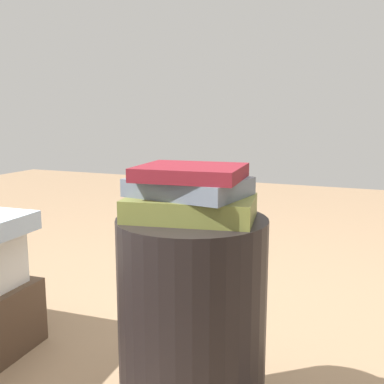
# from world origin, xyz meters

# --- Properties ---
(side_table) EXTENTS (0.35, 0.35, 0.54)m
(side_table) POSITION_xyz_m (0.00, 0.00, 0.27)
(side_table) COLOR black
(side_table) RESTS_ON ground_plane
(book_olive) EXTENTS (0.31, 0.22, 0.05)m
(book_olive) POSITION_xyz_m (0.00, 0.01, 0.57)
(book_olive) COLOR olive
(book_olive) RESTS_ON side_table
(book_slate) EXTENTS (0.27, 0.22, 0.04)m
(book_slate) POSITION_xyz_m (0.01, -0.01, 0.61)
(book_slate) COLOR slate
(book_slate) RESTS_ON book_olive
(book_maroon) EXTENTS (0.24, 0.21, 0.03)m
(book_maroon) POSITION_xyz_m (0.00, 0.01, 0.65)
(book_maroon) COLOR maroon
(book_maroon) RESTS_ON book_slate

